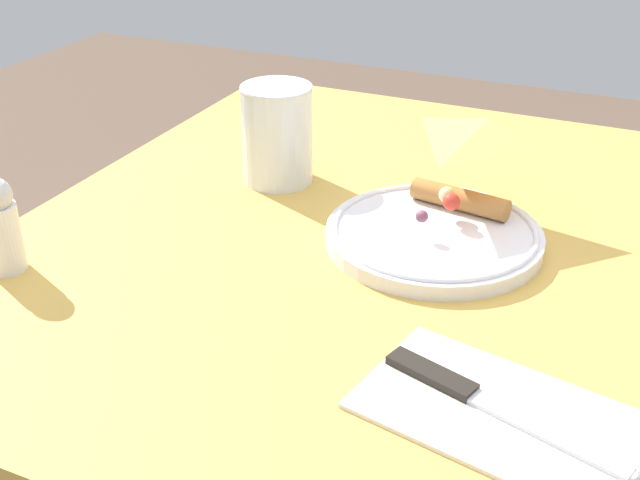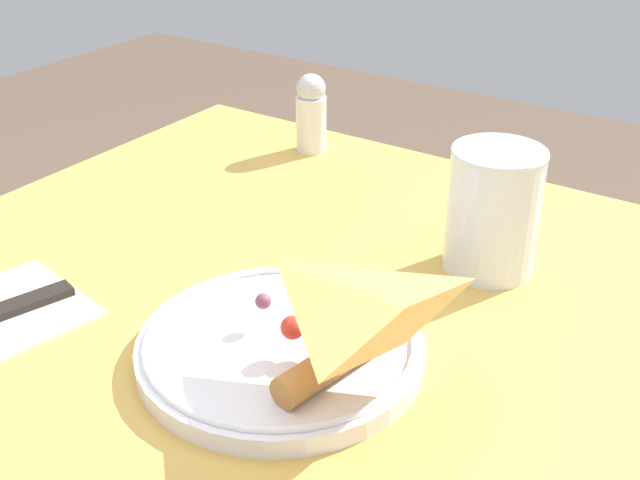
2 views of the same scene
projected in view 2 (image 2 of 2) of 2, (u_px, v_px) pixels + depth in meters
plate_pizza at (280, 342)px, 0.62m from camera, size 0.22×0.22×0.05m
milk_glass at (493, 214)px, 0.72m from camera, size 0.08×0.08×0.12m
salt_shaker at (311, 113)px, 0.97m from camera, size 0.04×0.04×0.10m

